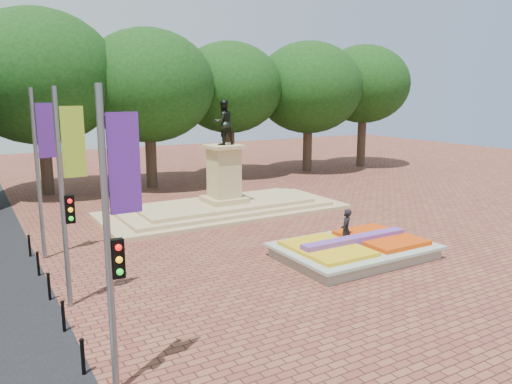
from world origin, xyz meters
TOP-DOWN VIEW (x-y plane):
  - ground at (0.00, 0.00)m, footprint 90.00×90.00m
  - flower_bed at (1.03, -2.00)m, footprint 6.30×4.30m
  - monument at (0.00, 8.00)m, footprint 14.00×6.00m
  - tree_row_back at (2.33, 18.00)m, footprint 44.80×8.80m
  - banner_poles at (-10.08, -1.31)m, footprint 0.88×11.17m
  - bollard_row at (-10.70, -1.50)m, footprint 0.12×13.12m
  - pedestrian at (1.31, -1.09)m, footprint 0.80×0.78m

SIDE VIEW (x-z plane):
  - ground at x=0.00m, z-range 0.00..0.00m
  - flower_bed at x=1.03m, z-range -0.08..0.83m
  - bollard_row at x=-10.70m, z-range 0.04..1.02m
  - monument at x=0.00m, z-range -2.32..4.09m
  - pedestrian at x=1.31m, z-range 0.00..1.85m
  - banner_poles at x=-10.08m, z-range 0.38..7.38m
  - tree_row_back at x=2.33m, z-range 1.46..11.89m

